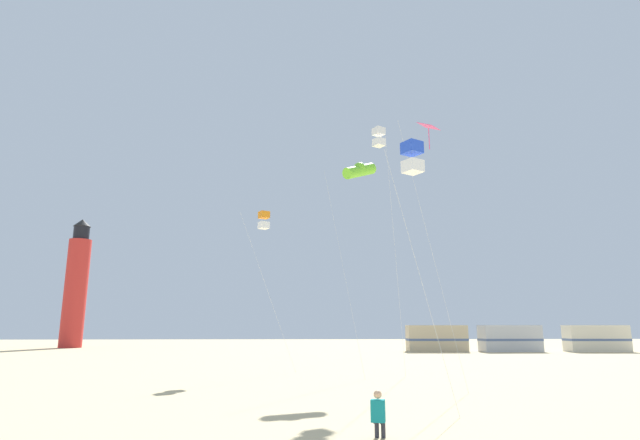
{
  "coord_description": "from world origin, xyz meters",
  "views": [
    {
      "loc": [
        -1.78,
        -7.78,
        2.69
      ],
      "look_at": [
        -0.96,
        10.49,
        6.6
      ],
      "focal_mm": 27.97,
      "sensor_mm": 36.0,
      "label": 1
    }
  ],
  "objects_px": {
    "kite_box_white": "(379,138)",
    "kite_flyer_standing": "(378,413)",
    "kite_diamond_rainbow": "(429,137)",
    "rv_van_silver": "(510,338)",
    "kite_tube_lime": "(360,170)",
    "rv_van_tan": "(436,338)",
    "lighthouse_distant": "(76,286)",
    "rv_van_cream": "(596,338)",
    "kite_box_orange": "(264,220)",
    "kite_box_blue": "(412,158)"
  },
  "relations": [
    {
      "from": "kite_diamond_rainbow",
      "to": "kite_box_blue",
      "type": "distance_m",
      "value": 7.02
    },
    {
      "from": "kite_box_white",
      "to": "kite_flyer_standing",
      "type": "bearing_deg",
      "value": -100.42
    },
    {
      "from": "kite_box_blue",
      "to": "rv_van_silver",
      "type": "distance_m",
      "value": 43.06
    },
    {
      "from": "lighthouse_distant",
      "to": "rv_van_cream",
      "type": "height_order",
      "value": "lighthouse_distant"
    },
    {
      "from": "kite_flyer_standing",
      "to": "kite_diamond_rainbow",
      "type": "bearing_deg",
      "value": -98.13
    },
    {
      "from": "kite_tube_lime",
      "to": "rv_van_tan",
      "type": "distance_m",
      "value": 30.87
    },
    {
      "from": "kite_diamond_rainbow",
      "to": "rv_van_silver",
      "type": "bearing_deg",
      "value": 62.27
    },
    {
      "from": "kite_tube_lime",
      "to": "kite_box_white",
      "type": "bearing_deg",
      "value": -38.09
    },
    {
      "from": "kite_box_orange",
      "to": "rv_van_tan",
      "type": "relative_size",
      "value": 1.54
    },
    {
      "from": "kite_box_blue",
      "to": "rv_van_tan",
      "type": "bearing_deg",
      "value": 73.8
    },
    {
      "from": "kite_flyer_standing",
      "to": "kite_diamond_rainbow",
      "type": "distance_m",
      "value": 15.47
    },
    {
      "from": "rv_van_silver",
      "to": "rv_van_cream",
      "type": "bearing_deg",
      "value": -5.34
    },
    {
      "from": "kite_tube_lime",
      "to": "lighthouse_distant",
      "type": "distance_m",
      "value": 50.41
    },
    {
      "from": "kite_box_blue",
      "to": "lighthouse_distant",
      "type": "xyz_separation_m",
      "value": [
        -33.08,
        50.16,
        -0.76
      ]
    },
    {
      "from": "kite_box_white",
      "to": "rv_van_silver",
      "type": "height_order",
      "value": "kite_box_white"
    },
    {
      "from": "kite_box_white",
      "to": "lighthouse_distant",
      "type": "relative_size",
      "value": 0.86
    },
    {
      "from": "rv_van_cream",
      "to": "lighthouse_distant",
      "type": "bearing_deg",
      "value": 170.75
    },
    {
      "from": "kite_tube_lime",
      "to": "rv_van_tan",
      "type": "xyz_separation_m",
      "value": [
        11.58,
        26.59,
        -10.58
      ]
    },
    {
      "from": "rv_van_cream",
      "to": "kite_box_blue",
      "type": "bearing_deg",
      "value": -124.85
    },
    {
      "from": "kite_box_white",
      "to": "kite_box_orange",
      "type": "bearing_deg",
      "value": 150.27
    },
    {
      "from": "kite_box_orange",
      "to": "kite_box_blue",
      "type": "bearing_deg",
      "value": -67.46
    },
    {
      "from": "kite_flyer_standing",
      "to": "kite_box_orange",
      "type": "distance_m",
      "value": 21.57
    },
    {
      "from": "kite_box_blue",
      "to": "lighthouse_distant",
      "type": "bearing_deg",
      "value": 123.4
    },
    {
      "from": "kite_box_orange",
      "to": "kite_box_blue",
      "type": "height_order",
      "value": "kite_box_orange"
    },
    {
      "from": "kite_flyer_standing",
      "to": "kite_diamond_rainbow",
      "type": "xyz_separation_m",
      "value": [
        4.33,
        9.87,
        11.1
      ]
    },
    {
      "from": "kite_diamond_rainbow",
      "to": "rv_van_cream",
      "type": "height_order",
      "value": "kite_diamond_rainbow"
    },
    {
      "from": "kite_diamond_rainbow",
      "to": "kite_box_orange",
      "type": "relative_size",
      "value": 1.25
    },
    {
      "from": "kite_flyer_standing",
      "to": "kite_tube_lime",
      "type": "height_order",
      "value": "kite_tube_lime"
    },
    {
      "from": "kite_box_white",
      "to": "rv_van_tan",
      "type": "height_order",
      "value": "kite_box_white"
    },
    {
      "from": "lighthouse_distant",
      "to": "rv_van_silver",
      "type": "xyz_separation_m",
      "value": [
        52.19,
        -12.26,
        -6.45
      ]
    },
    {
      "from": "rv_van_cream",
      "to": "kite_flyer_standing",
      "type": "bearing_deg",
      "value": -123.98
    },
    {
      "from": "rv_van_silver",
      "to": "kite_box_orange",
      "type": "bearing_deg",
      "value": -141.0
    },
    {
      "from": "kite_flyer_standing",
      "to": "kite_box_orange",
      "type": "bearing_deg",
      "value": -61.97
    },
    {
      "from": "lighthouse_distant",
      "to": "kite_diamond_rainbow",
      "type": "bearing_deg",
      "value": -51.41
    },
    {
      "from": "lighthouse_distant",
      "to": "rv_van_silver",
      "type": "bearing_deg",
      "value": -13.22
    },
    {
      "from": "kite_box_blue",
      "to": "rv_van_silver",
      "type": "relative_size",
      "value": 1.4
    },
    {
      "from": "kite_flyer_standing",
      "to": "rv_van_cream",
      "type": "xyz_separation_m",
      "value": [
        30.56,
        41.49,
        0.78
      ]
    },
    {
      "from": "kite_flyer_standing",
      "to": "rv_van_tan",
      "type": "bearing_deg",
      "value": -91.74
    },
    {
      "from": "lighthouse_distant",
      "to": "rv_van_tan",
      "type": "distance_m",
      "value": 46.23
    },
    {
      "from": "kite_tube_lime",
      "to": "lighthouse_distant",
      "type": "xyz_separation_m",
      "value": [
        -32.72,
        38.13,
        -4.13
      ]
    },
    {
      "from": "kite_box_orange",
      "to": "rv_van_silver",
      "type": "bearing_deg",
      "value": 41.78
    },
    {
      "from": "kite_box_blue",
      "to": "rv_van_silver",
      "type": "xyz_separation_m",
      "value": [
        19.11,
        37.9,
        -7.2
      ]
    },
    {
      "from": "kite_box_orange",
      "to": "rv_van_tan",
      "type": "distance_m",
      "value": 30.35
    },
    {
      "from": "kite_box_orange",
      "to": "lighthouse_distant",
      "type": "height_order",
      "value": "lighthouse_distant"
    },
    {
      "from": "kite_flyer_standing",
      "to": "kite_box_orange",
      "type": "height_order",
      "value": "kite_box_orange"
    },
    {
      "from": "kite_diamond_rainbow",
      "to": "kite_box_blue",
      "type": "bearing_deg",
      "value": -111.16
    },
    {
      "from": "kite_box_orange",
      "to": "kite_box_blue",
      "type": "distance_m",
      "value": 16.47
    },
    {
      "from": "rv_van_silver",
      "to": "rv_van_tan",
      "type": "bearing_deg",
      "value": 172.07
    },
    {
      "from": "kite_flyer_standing",
      "to": "rv_van_silver",
      "type": "xyz_separation_m",
      "value": [
        21.18,
        41.91,
        0.78
      ]
    },
    {
      "from": "kite_box_orange",
      "to": "rv_van_silver",
      "type": "height_order",
      "value": "kite_box_orange"
    }
  ]
}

